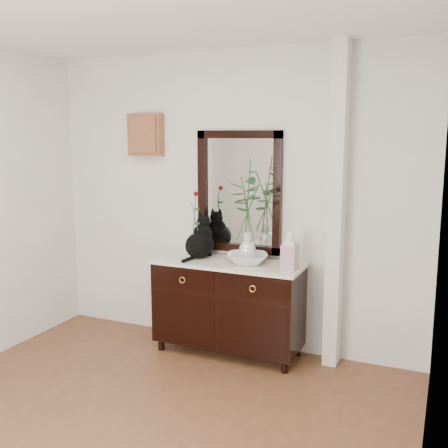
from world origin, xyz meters
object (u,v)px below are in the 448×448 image
at_px(sideboard, 228,302).
at_px(cat, 200,236).
at_px(ginger_jar, 290,250).
at_px(lotus_bowl, 247,259).

distance_m(sideboard, cat, 0.64).
relative_size(cat, ginger_jar, 1.19).
height_order(sideboard, ginger_jar, ginger_jar).
height_order(cat, ginger_jar, cat).
distance_m(lotus_bowl, ginger_jar, 0.41).
relative_size(cat, lotus_bowl, 1.10).
bearing_deg(lotus_bowl, sideboard, 177.69).
bearing_deg(ginger_jar, cat, 175.19).
height_order(lotus_bowl, ginger_jar, ginger_jar).
bearing_deg(sideboard, cat, 174.17).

